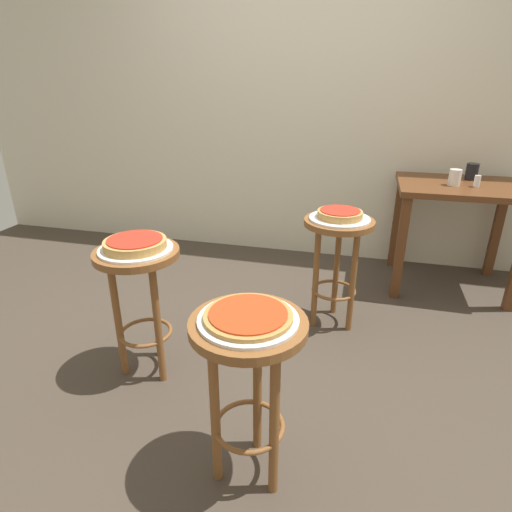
{
  "coord_description": "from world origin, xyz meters",
  "views": [
    {
      "loc": [
        0.54,
        -1.89,
        1.43
      ],
      "look_at": [
        0.06,
        -0.02,
        0.62
      ],
      "focal_mm": 29.48,
      "sensor_mm": 36.0,
      "label": 1
    }
  ],
  "objects_px": {
    "stool_middle": "(140,283)",
    "stool_leftside": "(337,247)",
    "pizza_middle": "(135,243)",
    "serving_plate_middle": "(136,249)",
    "serving_plate_leftside": "(340,219)",
    "pizza_leftside": "(340,214)",
    "pizza_foreground": "(248,315)",
    "dining_table": "(458,204)",
    "serving_plate_foreground": "(248,320)",
    "cup_near_edge": "(455,177)",
    "stool_foreground": "(249,363)",
    "condiment_shaker": "(477,181)",
    "cup_far_edge": "(472,172)"
  },
  "relations": [
    {
      "from": "stool_middle",
      "to": "stool_leftside",
      "type": "bearing_deg",
      "value": 38.69
    },
    {
      "from": "pizza_middle",
      "to": "stool_leftside",
      "type": "height_order",
      "value": "pizza_middle"
    },
    {
      "from": "serving_plate_middle",
      "to": "serving_plate_leftside",
      "type": "relative_size",
      "value": 1.0
    },
    {
      "from": "serving_plate_middle",
      "to": "pizza_leftside",
      "type": "relative_size",
      "value": 1.36
    },
    {
      "from": "pizza_foreground",
      "to": "pizza_middle",
      "type": "height_order",
      "value": "pizza_middle"
    },
    {
      "from": "stool_leftside",
      "to": "dining_table",
      "type": "xyz_separation_m",
      "value": [
        0.77,
        0.74,
        0.11
      ]
    },
    {
      "from": "pizza_middle",
      "to": "pizza_leftside",
      "type": "xyz_separation_m",
      "value": [
        0.9,
        0.72,
        0.0
      ]
    },
    {
      "from": "serving_plate_foreground",
      "to": "serving_plate_leftside",
      "type": "bearing_deg",
      "value": 79.85
    },
    {
      "from": "stool_middle",
      "to": "cup_near_edge",
      "type": "distance_m",
      "value": 2.15
    },
    {
      "from": "stool_middle",
      "to": "serving_plate_middle",
      "type": "relative_size",
      "value": 1.96
    },
    {
      "from": "pizza_middle",
      "to": "stool_foreground",
      "type": "bearing_deg",
      "value": -34.8
    },
    {
      "from": "serving_plate_middle",
      "to": "dining_table",
      "type": "height_order",
      "value": "dining_table"
    },
    {
      "from": "dining_table",
      "to": "stool_leftside",
      "type": "bearing_deg",
      "value": -135.83
    },
    {
      "from": "stool_foreground",
      "to": "serving_plate_foreground",
      "type": "xyz_separation_m",
      "value": [
        0.0,
        -0.0,
        0.18
      ]
    },
    {
      "from": "stool_leftside",
      "to": "dining_table",
      "type": "height_order",
      "value": "dining_table"
    },
    {
      "from": "serving_plate_foreground",
      "to": "dining_table",
      "type": "bearing_deg",
      "value": 63.19
    },
    {
      "from": "stool_middle",
      "to": "pizza_middle",
      "type": "bearing_deg",
      "value": 180.0
    },
    {
      "from": "cup_near_edge",
      "to": "condiment_shaker",
      "type": "bearing_deg",
      "value": -4.66
    },
    {
      "from": "serving_plate_foreground",
      "to": "pizza_leftside",
      "type": "height_order",
      "value": "pizza_leftside"
    },
    {
      "from": "stool_foreground",
      "to": "cup_near_edge",
      "type": "height_order",
      "value": "cup_near_edge"
    },
    {
      "from": "stool_leftside",
      "to": "condiment_shaker",
      "type": "xyz_separation_m",
      "value": [
        0.84,
        0.68,
        0.3
      ]
    },
    {
      "from": "stool_foreground",
      "to": "cup_far_edge",
      "type": "relative_size",
      "value": 5.92
    },
    {
      "from": "pizza_foreground",
      "to": "condiment_shaker",
      "type": "distance_m",
      "value": 2.15
    },
    {
      "from": "stool_foreground",
      "to": "cup_far_edge",
      "type": "bearing_deg",
      "value": 63.12
    },
    {
      "from": "cup_near_edge",
      "to": "pizza_leftside",
      "type": "bearing_deg",
      "value": -135.69
    },
    {
      "from": "serving_plate_leftside",
      "to": "cup_far_edge",
      "type": "bearing_deg",
      "value": 46.76
    },
    {
      "from": "dining_table",
      "to": "condiment_shaker",
      "type": "height_order",
      "value": "condiment_shaker"
    },
    {
      "from": "pizza_middle",
      "to": "serving_plate_foreground",
      "type": "bearing_deg",
      "value": -34.8
    },
    {
      "from": "pizza_foreground",
      "to": "stool_middle",
      "type": "xyz_separation_m",
      "value": [
        -0.68,
        0.48,
        -0.19
      ]
    },
    {
      "from": "stool_foreground",
      "to": "serving_plate_middle",
      "type": "relative_size",
      "value": 1.96
    },
    {
      "from": "stool_leftside",
      "to": "cup_near_edge",
      "type": "xyz_separation_m",
      "value": [
        0.7,
        0.69,
        0.31
      ]
    },
    {
      "from": "serving_plate_leftside",
      "to": "cup_near_edge",
      "type": "height_order",
      "value": "cup_near_edge"
    },
    {
      "from": "condiment_shaker",
      "to": "stool_middle",
      "type": "bearing_deg",
      "value": -141.28
    },
    {
      "from": "serving_plate_foreground",
      "to": "condiment_shaker",
      "type": "xyz_separation_m",
      "value": [
        1.06,
        1.87,
        0.12
      ]
    },
    {
      "from": "stool_foreground",
      "to": "pizza_foreground",
      "type": "bearing_deg",
      "value": -104.04
    },
    {
      "from": "pizza_middle",
      "to": "serving_plate_middle",
      "type": "bearing_deg",
      "value": 0.0
    },
    {
      "from": "pizza_foreground",
      "to": "pizza_middle",
      "type": "distance_m",
      "value": 0.83
    },
    {
      "from": "serving_plate_leftside",
      "to": "serving_plate_middle",
      "type": "bearing_deg",
      "value": -141.31
    },
    {
      "from": "serving_plate_foreground",
      "to": "condiment_shaker",
      "type": "relative_size",
      "value": 4.46
    },
    {
      "from": "serving_plate_foreground",
      "to": "pizza_middle",
      "type": "relative_size",
      "value": 1.17
    },
    {
      "from": "pizza_middle",
      "to": "condiment_shaker",
      "type": "height_order",
      "value": "condiment_shaker"
    },
    {
      "from": "stool_middle",
      "to": "pizza_leftside",
      "type": "height_order",
      "value": "pizza_leftside"
    },
    {
      "from": "serving_plate_foreground",
      "to": "stool_leftside",
      "type": "bearing_deg",
      "value": 79.85
    },
    {
      "from": "stool_foreground",
      "to": "condiment_shaker",
      "type": "distance_m",
      "value": 2.17
    },
    {
      "from": "dining_table",
      "to": "pizza_middle",
      "type": "bearing_deg",
      "value": -138.67
    },
    {
      "from": "stool_foreground",
      "to": "condiment_shaker",
      "type": "relative_size",
      "value": 8.9
    },
    {
      "from": "stool_leftside",
      "to": "pizza_leftside",
      "type": "height_order",
      "value": "pizza_leftside"
    },
    {
      "from": "serving_plate_leftside",
      "to": "pizza_foreground",
      "type": "bearing_deg",
      "value": -100.15
    },
    {
      "from": "stool_leftside",
      "to": "cup_near_edge",
      "type": "distance_m",
      "value": 1.03
    },
    {
      "from": "pizza_foreground",
      "to": "cup_far_edge",
      "type": "bearing_deg",
      "value": 63.12
    }
  ]
}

